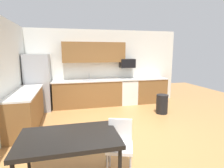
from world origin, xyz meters
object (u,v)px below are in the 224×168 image
microwave (127,63)px  trash_bin (162,104)px  dining_table (69,140)px  oven_range (128,92)px  chair_near_table (120,142)px  refrigerator (38,83)px

microwave → trash_bin: (0.69, -1.43, -1.20)m
microwave → dining_table: (-2.17, -3.96, -0.82)m
oven_range → chair_near_table: 4.01m
refrigerator → oven_range: bearing=1.5°
microwave → oven_range: bearing=-90.0°
refrigerator → microwave: 3.16m
refrigerator → oven_range: (3.10, 0.08, -0.47)m
microwave → dining_table: bearing=-118.7°
chair_near_table → microwave: bearing=70.2°
refrigerator → microwave: size_ratio=3.42×
chair_near_table → oven_range: bearing=69.7°
oven_range → microwave: size_ratio=1.69×
dining_table → trash_bin: size_ratio=2.33×
oven_range → refrigerator: bearing=-178.5°
oven_range → trash_bin: bearing=-62.6°
oven_range → dining_table: (-2.17, -3.86, 0.22)m
refrigerator → trash_bin: bearing=-18.3°
refrigerator → dining_table: refrigerator is taller
refrigerator → chair_near_table: size_ratio=2.17×
microwave → trash_bin: bearing=-64.3°
dining_table → chair_near_table: chair_near_table is taller
dining_table → oven_range: bearing=60.7°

